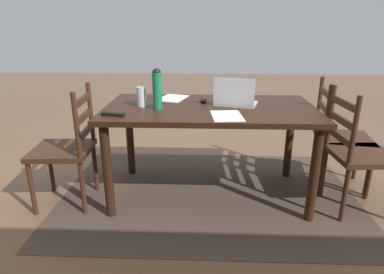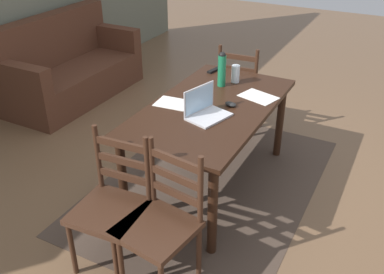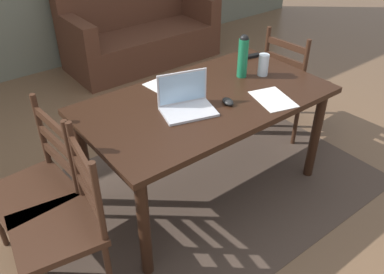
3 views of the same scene
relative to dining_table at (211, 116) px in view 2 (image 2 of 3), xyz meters
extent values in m
plane|color=brown|center=(0.00, 0.00, -0.68)|extent=(14.00, 14.00, 0.00)
cube|color=#47382D|center=(0.00, 0.00, -0.67)|extent=(2.47, 1.72, 0.01)
cube|color=black|center=(0.00, 0.00, 0.07)|extent=(1.65, 0.91, 0.04)
cylinder|color=black|center=(-0.75, -0.37, -0.31)|extent=(0.07, 0.07, 0.73)
cylinder|color=black|center=(0.75, -0.37, -0.31)|extent=(0.07, 0.07, 0.73)
cylinder|color=black|center=(-0.75, 0.37, -0.31)|extent=(0.07, 0.07, 0.73)
cylinder|color=black|center=(0.75, 0.37, -0.31)|extent=(0.07, 0.07, 0.73)
cube|color=#3D2316|center=(-1.16, -0.18, -0.23)|extent=(0.50, 0.50, 0.04)
cylinder|color=#3D2316|center=(-1.32, 0.03, -0.46)|extent=(0.04, 0.04, 0.43)
cylinder|color=#3D2316|center=(-1.00, -0.40, -0.46)|extent=(0.04, 0.04, 0.43)
cylinder|color=#3D2316|center=(-0.94, -0.02, -0.46)|extent=(0.04, 0.04, 0.43)
cylinder|color=#3D2316|center=(-0.99, -0.40, 0.02)|extent=(0.04, 0.04, 0.50)
cylinder|color=#3D2316|center=(-0.93, -0.02, 0.02)|extent=(0.04, 0.04, 0.50)
cube|color=#3D2316|center=(-0.96, -0.21, -0.08)|extent=(0.08, 0.36, 0.05)
cube|color=#3D2316|center=(-0.96, -0.21, 0.05)|extent=(0.08, 0.36, 0.05)
cube|color=#3D2316|center=(-0.96, -0.21, 0.17)|extent=(0.08, 0.36, 0.05)
cube|color=#3D2316|center=(-1.16, 0.18, -0.23)|extent=(0.47, 0.47, 0.04)
cylinder|color=#3D2316|center=(-1.33, -0.02, -0.46)|extent=(0.04, 0.04, 0.43)
cylinder|color=#3D2316|center=(-1.36, 0.36, -0.46)|extent=(0.04, 0.04, 0.43)
cylinder|color=#3D2316|center=(-0.95, 0.00, -0.46)|extent=(0.04, 0.04, 0.43)
cylinder|color=#3D2316|center=(-0.98, 0.38, -0.46)|extent=(0.04, 0.04, 0.43)
cylinder|color=#3D2316|center=(-0.94, 0.01, 0.02)|extent=(0.04, 0.04, 0.50)
cylinder|color=#3D2316|center=(-0.97, 0.38, 0.02)|extent=(0.04, 0.04, 0.50)
cube|color=#3D2316|center=(-0.96, 0.20, -0.08)|extent=(0.05, 0.36, 0.05)
cube|color=#3D2316|center=(-0.96, 0.20, 0.05)|extent=(0.05, 0.36, 0.05)
cube|color=#3D2316|center=(-0.96, 0.20, 0.17)|extent=(0.05, 0.36, 0.05)
cube|color=#3D2316|center=(1.16, 0.18, -0.23)|extent=(0.47, 0.47, 0.04)
cylinder|color=#3D2316|center=(1.33, 0.38, -0.46)|extent=(0.04, 0.04, 0.43)
cylinder|color=#3D2316|center=(1.36, 0.01, -0.46)|extent=(0.04, 0.04, 0.43)
cylinder|color=#3D2316|center=(0.95, 0.36, -0.46)|extent=(0.04, 0.04, 0.43)
cylinder|color=#3D2316|center=(0.98, -0.02, -0.46)|extent=(0.04, 0.04, 0.43)
cylinder|color=#3D2316|center=(0.94, 0.36, 0.02)|extent=(0.04, 0.04, 0.50)
cylinder|color=#3D2316|center=(0.97, -0.02, 0.02)|extent=(0.04, 0.04, 0.50)
cube|color=#3D2316|center=(0.96, 0.17, -0.08)|extent=(0.05, 0.36, 0.05)
cube|color=#3D2316|center=(0.96, 0.17, 0.05)|extent=(0.05, 0.36, 0.05)
cube|color=#3D2316|center=(0.96, 0.17, 0.17)|extent=(0.05, 0.36, 0.05)
cube|color=#512D1E|center=(0.90, 2.29, -0.48)|extent=(1.80, 0.80, 0.40)
cube|color=#512D1E|center=(0.90, 2.59, 0.02)|extent=(1.80, 0.20, 0.60)
cube|color=#512D1E|center=(1.72, 2.29, -0.13)|extent=(0.16, 0.80, 0.30)
cube|color=#512D1E|center=(0.08, 2.29, -0.13)|extent=(0.16, 0.80, 0.30)
cube|color=silver|center=(-0.21, -0.08, 0.10)|extent=(0.37, 0.30, 0.02)
cube|color=silver|center=(-0.18, 0.02, 0.22)|extent=(0.31, 0.10, 0.21)
cube|color=#A5CCEA|center=(-0.18, 0.02, 0.22)|extent=(0.29, 0.09, 0.19)
cylinder|color=#197247|center=(0.40, 0.09, 0.23)|extent=(0.07, 0.07, 0.28)
sphere|color=black|center=(0.40, 0.09, 0.37)|extent=(0.06, 0.06, 0.06)
cylinder|color=silver|center=(0.54, 0.02, 0.17)|extent=(0.07, 0.07, 0.16)
ellipsoid|color=black|center=(0.05, -0.14, 0.11)|extent=(0.08, 0.11, 0.03)
cube|color=black|center=(0.69, 0.30, 0.10)|extent=(0.18, 0.08, 0.02)
cube|color=white|center=(0.32, -0.28, 0.10)|extent=(0.28, 0.34, 0.00)
cube|color=white|center=(-0.12, 0.28, 0.10)|extent=(0.24, 0.31, 0.00)
camera|label=1|loc=(0.04, 2.54, 0.72)|focal=30.88mm
camera|label=2|loc=(-2.86, -1.33, 1.60)|focal=40.49mm
camera|label=3|loc=(-1.49, -1.76, 1.34)|focal=37.53mm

